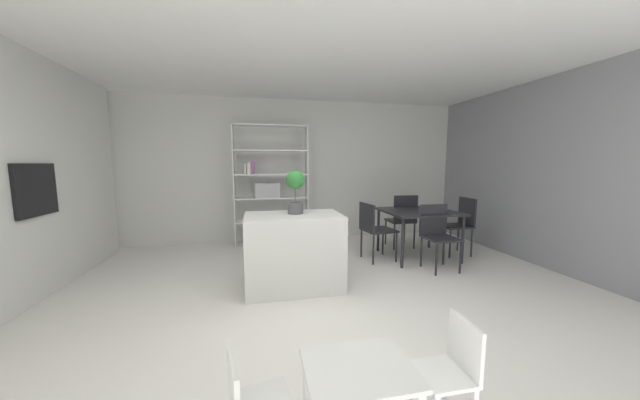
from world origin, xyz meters
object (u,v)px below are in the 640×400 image
Objects in this scene: potted_plant_on_island at (295,188)px; child_table at (359,381)px; open_bookshelf at (269,186)px; dining_chair_island_side at (373,226)px; dining_chair_window_side at (461,221)px; dining_table at (418,215)px; kitchen_island at (294,251)px; built_in_oven at (36,190)px; child_chair_right at (452,369)px; dining_chair_near at (437,231)px; dining_chair_far at (403,217)px.

potted_plant_on_island reaches higher than child_table.
dining_chair_island_side is (1.52, -1.24, -0.54)m from open_bookshelf.
potted_plant_on_island is 2.98m from dining_chair_window_side.
child_table is 3.54m from dining_table.
kitchen_island is 1.27× the size of dining_chair_island_side.
built_in_oven is 5.64m from dining_chair_window_side.
child_chair_right is 0.69× the size of dining_chair_near.
dining_chair_island_side is 0.95× the size of dining_chair_window_side.
open_bookshelf is (-0.20, 2.02, 0.64)m from kitchen_island.
dining_chair_near is at bearing 0.02° from built_in_oven.
child_chair_right is at bearing -116.66° from dining_table.
potted_plant_on_island is at bearing 111.86° from dining_chair_island_side.
dining_chair_window_side is 1.03× the size of dining_chair_near.
kitchen_island is at bearing -173.09° from dining_chair_near.
dining_chair_near is at bearing 5.91° from potted_plant_on_island.
dining_table is 1.15× the size of dining_chair_far.
dining_chair_window_side is (2.22, 2.90, 0.21)m from child_chair_right.
dining_table is 1.22× the size of dining_chair_island_side.
dining_chair_window_side reaches higher than dining_table.
child_chair_right is 0.67× the size of dining_chair_window_side.
built_in_oven is at bearing 139.68° from child_table.
kitchen_island is at bearing -118.33° from potted_plant_on_island.
built_in_oven is 1.08× the size of child_table.
built_in_oven reaches higher than child_table.
dining_chair_island_side is at bearing -86.52° from dining_chair_window_side.
dining_table is at bearing -96.31° from dining_chair_island_side.
potted_plant_on_island is at bearing 61.67° from kitchen_island.
dining_chair_island_side is at bearing -179.08° from dining_table.
dining_chair_island_side reaches higher than dining_table.
dining_chair_window_side is at bearing -0.41° from dining_table.
kitchen_island is 1.54m from dining_chair_island_side.
potted_plant_on_island is at bearing -83.37° from open_bookshelf.
dining_chair_island_side is at bearing -39.26° from open_bookshelf.
dining_chair_far is at bearing -17.41° from open_bookshelf.
open_bookshelf is 3.84× the size of child_table.
child_chair_right is 3.27m from dining_table.
open_bookshelf is at bearing -16.10° from dining_chair_far.
open_bookshelf is 2.39× the size of dining_chair_near.
built_in_oven is 3.08m from open_bookshelf.
dining_chair_island_side is (4.05, 0.51, -0.67)m from built_in_oven.
potted_plant_on_island reaches higher than dining_chair_island_side.
dining_chair_island_side is 0.91m from dining_chair_near.
child_chair_right is (3.35, -2.38, -0.87)m from built_in_oven.
open_bookshelf is (-0.23, 1.96, -0.12)m from potted_plant_on_island.
dining_chair_island_side is 0.98× the size of dining_chair_near.
child_chair_right reaches higher than child_table.
open_bookshelf is at bearing 93.86° from child_table.
child_table is 0.59× the size of dining_chair_far.
child_chair_right is at bearing 159.26° from dining_chair_island_side.
dining_chair_far is at bearing -120.90° from dining_chair_window_side.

